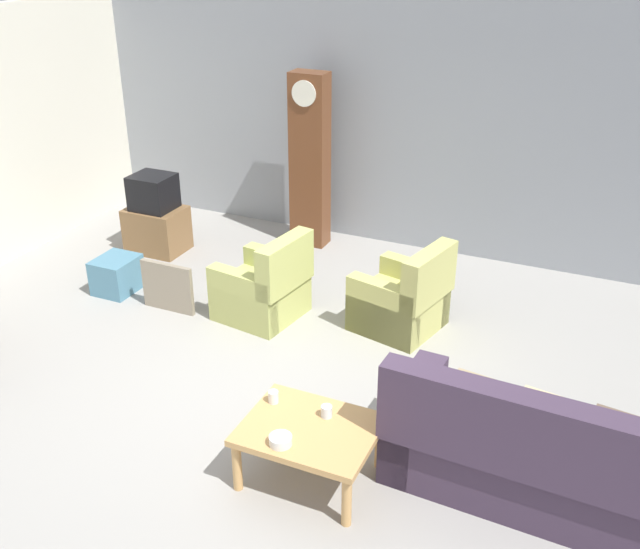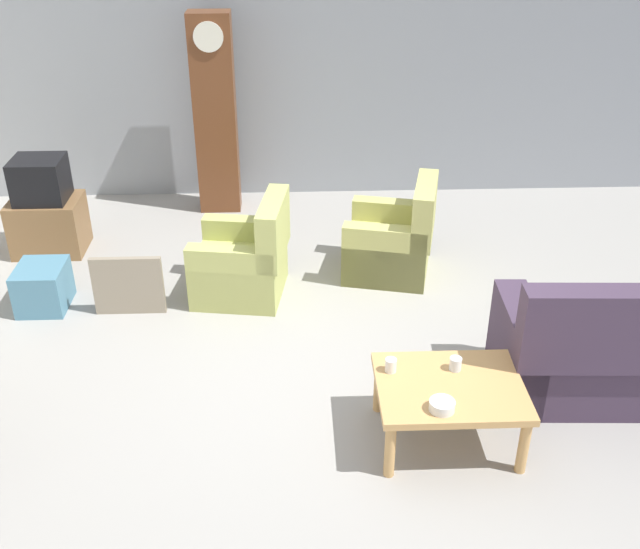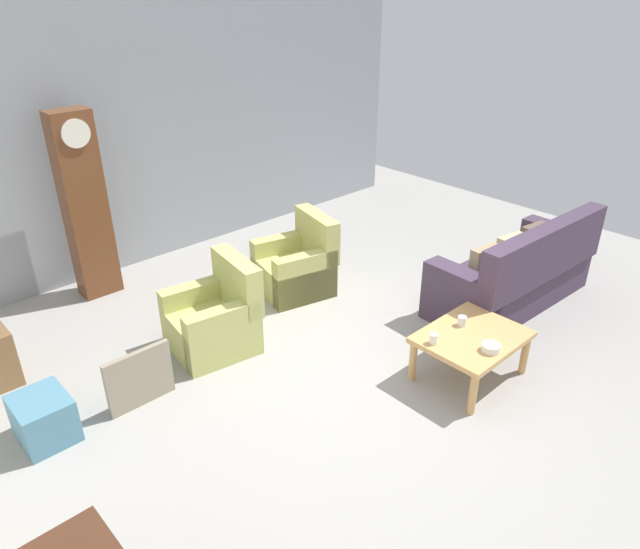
% 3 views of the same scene
% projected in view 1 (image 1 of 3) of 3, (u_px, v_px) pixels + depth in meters
% --- Properties ---
extents(ground_plane, '(10.40, 10.40, 0.00)m').
position_uv_depth(ground_plane, '(276.00, 394.00, 6.38)').
color(ground_plane, '#999691').
extents(garage_door_wall, '(8.40, 0.16, 3.20)m').
position_uv_depth(garage_door_wall, '(412.00, 117.00, 8.61)').
color(garage_door_wall, gray).
rests_on(garage_door_wall, ground_plane).
extents(couch_floral, '(2.14, 0.97, 1.04)m').
position_uv_depth(couch_floral, '(536.00, 458.00, 5.09)').
color(couch_floral, '#423347').
rests_on(couch_floral, ground_plane).
extents(armchair_olive_near, '(0.89, 0.87, 0.92)m').
position_uv_depth(armchair_olive_near, '(264.00, 290.00, 7.48)').
color(armchair_olive_near, '#B7BC66').
rests_on(armchair_olive_near, ground_plane).
extents(armchair_olive_far, '(0.94, 0.92, 0.92)m').
position_uv_depth(armchair_olive_far, '(403.00, 301.00, 7.26)').
color(armchair_olive_far, tan).
rests_on(armchair_olive_far, ground_plane).
extents(coffee_table_wood, '(0.96, 0.76, 0.46)m').
position_uv_depth(coffee_table_wood, '(310.00, 434.00, 5.26)').
color(coffee_table_wood, tan).
rests_on(coffee_table_wood, ground_plane).
extents(grandfather_clock, '(0.44, 0.30, 2.13)m').
position_uv_depth(grandfather_clock, '(310.00, 161.00, 8.84)').
color(grandfather_clock, brown).
rests_on(grandfather_clock, ground_plane).
extents(tv_stand_cabinet, '(0.68, 0.52, 0.55)m').
position_uv_depth(tv_stand_cabinet, '(157.00, 229.00, 8.98)').
color(tv_stand_cabinet, brown).
rests_on(tv_stand_cabinet, ground_plane).
extents(tv_crt, '(0.48, 0.44, 0.42)m').
position_uv_depth(tv_crt, '(153.00, 192.00, 8.77)').
color(tv_crt, black).
rests_on(tv_crt, tv_stand_cabinet).
extents(framed_picture_leaning, '(0.60, 0.05, 0.53)m').
position_uv_depth(framed_picture_leaning, '(168.00, 287.00, 7.61)').
color(framed_picture_leaning, gray).
rests_on(framed_picture_leaning, ground_plane).
extents(storage_box_blue, '(0.41, 0.47, 0.39)m').
position_uv_depth(storage_box_blue, '(117.00, 275.00, 8.04)').
color(storage_box_blue, teal).
rests_on(storage_box_blue, ground_plane).
extents(cup_white_porcelain, '(0.08, 0.08, 0.10)m').
position_uv_depth(cup_white_porcelain, '(273.00, 397.00, 5.48)').
color(cup_white_porcelain, white).
rests_on(cup_white_porcelain, coffee_table_wood).
extents(cup_blue_rimmed, '(0.08, 0.08, 0.09)m').
position_uv_depth(cup_blue_rimmed, '(327.00, 411.00, 5.33)').
color(cup_blue_rimmed, silver).
rests_on(cup_blue_rimmed, coffee_table_wood).
extents(bowl_white_stacked, '(0.16, 0.16, 0.07)m').
position_uv_depth(bowl_white_stacked, '(281.00, 440.00, 5.05)').
color(bowl_white_stacked, white).
rests_on(bowl_white_stacked, coffee_table_wood).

